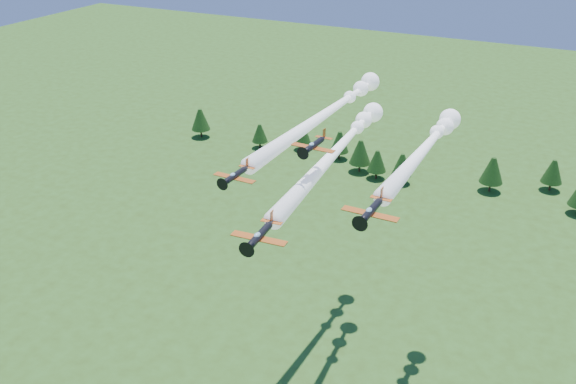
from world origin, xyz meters
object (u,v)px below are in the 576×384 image
at_px(plane_lead, 339,147).
at_px(plane_left, 330,111).
at_px(plane_slot, 314,145).
at_px(plane_right, 427,145).

bearing_deg(plane_lead, plane_left, 117.62).
bearing_deg(plane_lead, plane_slot, -88.14).
relative_size(plane_left, plane_slot, 7.69).
height_order(plane_left, plane_right, plane_left).
xyz_separation_m(plane_lead, plane_slot, (1.26, -13.21, 5.41)).
bearing_deg(plane_left, plane_right, -15.59).
xyz_separation_m(plane_lead, plane_right, (13.64, 3.24, 1.60)).
bearing_deg(plane_right, plane_left, 163.58).
distance_m(plane_lead, plane_right, 14.11).
distance_m(plane_lead, plane_slot, 14.33).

